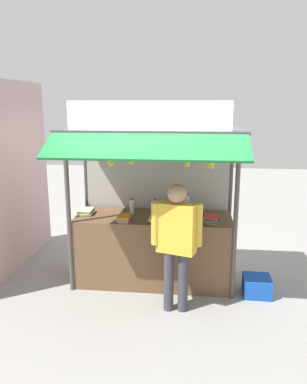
{
  "coord_description": "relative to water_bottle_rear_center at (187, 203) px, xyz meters",
  "views": [
    {
      "loc": [
        0.56,
        -5.04,
        2.51
      ],
      "look_at": [
        0.0,
        0.0,
        1.31
      ],
      "focal_mm": 35.62,
      "sensor_mm": 36.0,
      "label": 1
    }
  ],
  "objects": [
    {
      "name": "magazine_stack_mid_left",
      "position": [
        0.33,
        -0.46,
        -0.09
      ],
      "size": [
        0.22,
        0.3,
        0.09
      ],
      "color": "green",
      "rests_on": "stall_counter"
    },
    {
      "name": "ground_plane",
      "position": [
        -0.45,
        -0.27,
        -1.1
      ],
      "size": [
        20.0,
        20.0,
        0.0
      ],
      "primitive_type": "plane",
      "color": "gray"
    },
    {
      "name": "vendor_person",
      "position": [
        -0.09,
        -1.04,
        -0.14
      ],
      "size": [
        0.61,
        0.32,
        1.6
      ],
      "rotation": [
        0.0,
        0.0,
        2.84
      ],
      "color": "#383842",
      "rests_on": "ground"
    },
    {
      "name": "banana_bunch_inner_left",
      "position": [
        0.3,
        -0.76,
        0.73
      ],
      "size": [
        0.11,
        0.1,
        0.32
      ],
      "color": "#332D23"
    },
    {
      "name": "magazine_stack_far_right",
      "position": [
        -1.41,
        -0.25,
        -0.1
      ],
      "size": [
        0.21,
        0.27,
        0.07
      ],
      "color": "purple",
      "rests_on": "stall_counter"
    },
    {
      "name": "magazine_stack_back_right",
      "position": [
        -0.4,
        -0.49,
        -0.11
      ],
      "size": [
        0.21,
        0.26,
        0.05
      ],
      "color": "black",
      "rests_on": "stall_counter"
    },
    {
      "name": "banana_bunch_inner_right",
      "position": [
        -0.92,
        -0.77,
        0.73
      ],
      "size": [
        0.12,
        0.11,
        0.3
      ],
      "color": "#332D23"
    },
    {
      "name": "banana_bunch_rightmost",
      "position": [
        -0.67,
        -0.77,
        0.75
      ],
      "size": [
        0.1,
        0.1,
        0.28
      ],
      "color": "#332D23"
    },
    {
      "name": "stall_counter",
      "position": [
        -0.45,
        -0.27,
        -0.61
      ],
      "size": [
        2.16,
        0.79,
        0.96
      ],
      "primitive_type": "cube",
      "color": "brown",
      "rests_on": "ground"
    },
    {
      "name": "water_bottle_front_right",
      "position": [
        -0.77,
        -0.19,
        -0.02
      ],
      "size": [
        0.07,
        0.07,
        0.24
      ],
      "color": "silver",
      "rests_on": "stall_counter"
    },
    {
      "name": "water_bottle_back_left",
      "position": [
        -0.43,
        -0.21,
        -0.02
      ],
      "size": [
        0.07,
        0.07,
        0.25
      ],
      "color": "silver",
      "rests_on": "stall_counter"
    },
    {
      "name": "stall_structure",
      "position": [
        -0.45,
        -0.19,
        0.45
      ],
      "size": [
        2.36,
        1.6,
        2.53
      ],
      "color": "#4C4742",
      "rests_on": "ground"
    },
    {
      "name": "neighbour_wall",
      "position": [
        -2.66,
        0.03,
        0.32
      ],
      "size": [
        0.2,
        2.4,
        2.83
      ],
      "primitive_type": "cube",
      "color": "beige",
      "rests_on": "ground"
    },
    {
      "name": "plastic_crate",
      "position": [
        0.97,
        -0.54,
        -0.97
      ],
      "size": [
        0.36,
        0.36,
        0.25
      ],
      "primitive_type": "cube",
      "rotation": [
        0.0,
        0.0,
        -0.02
      ],
      "color": "#194CB2",
      "rests_on": "ground"
    },
    {
      "name": "banana_bunch_leftmost",
      "position": [
        0.01,
        -0.77,
        0.73
      ],
      "size": [
        0.1,
        0.1,
        0.31
      ],
      "color": "#332D23"
    },
    {
      "name": "water_bottle_rear_center",
      "position": [
        0.0,
        0.0,
        0.0
      ],
      "size": [
        0.08,
        0.08,
        0.28
      ],
      "color": "silver",
      "rests_on": "stall_counter"
    },
    {
      "name": "magazine_stack_right",
      "position": [
        -0.81,
        -0.54,
        -0.09
      ],
      "size": [
        0.2,
        0.29,
        0.08
      ],
      "color": "purple",
      "rests_on": "stall_counter"
    }
  ]
}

